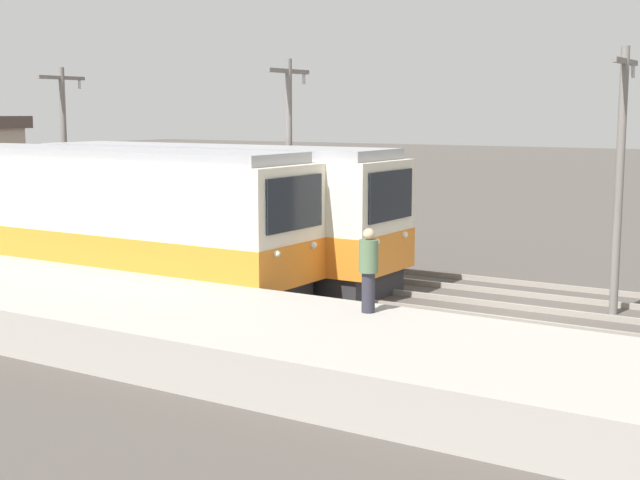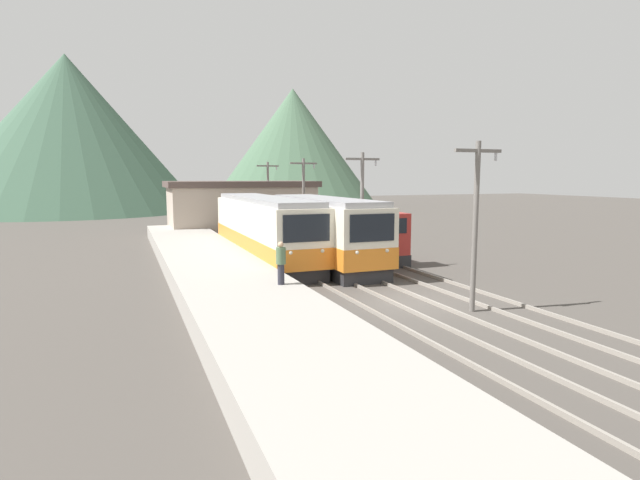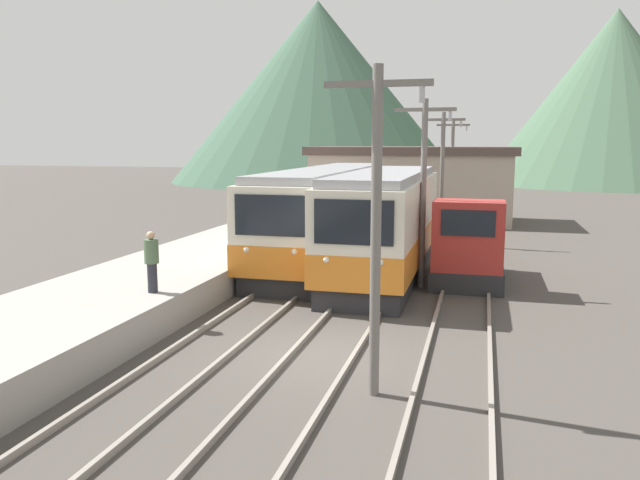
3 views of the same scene
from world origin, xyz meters
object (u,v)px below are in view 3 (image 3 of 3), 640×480
commuter_train_left (328,218)px  commuter_train_center (385,228)px  catenary_mast_near (376,219)px  catenary_mast_far (442,173)px  shunting_locomotive (468,248)px  catenary_mast_distant (452,166)px  catenary_mast_mid (424,186)px  person_on_platform (152,259)px

commuter_train_left → commuter_train_center: (2.80, -2.51, 0.01)m
catenary_mast_near → catenary_mast_far: size_ratio=1.00×
commuter_train_left → catenary_mast_near: bearing=-72.4°
commuter_train_left → shunting_locomotive: (5.80, -2.87, -0.56)m
commuter_train_left → catenary_mast_near: size_ratio=2.34×
commuter_train_center → catenary_mast_distant: size_ratio=1.87×
catenary_mast_near → catenary_mast_mid: same height
commuter_train_center → shunting_locomotive: 3.08m
commuter_train_center → catenary_mast_distant: catenary_mast_distant is taller
catenary_mast_mid → catenary_mast_near: bearing=-90.0°
catenary_mast_far → catenary_mast_distant: 9.34m
commuter_train_left → commuter_train_center: size_ratio=1.25×
catenary_mast_near → catenary_mast_mid: 9.34m
commuter_train_center → shunting_locomotive: size_ratio=2.46×
shunting_locomotive → commuter_train_center: bearing=173.0°
commuter_train_left → catenary_mast_distant: bearing=73.4°
commuter_train_center → catenary_mast_near: 11.28m
catenary_mast_far → person_on_platform: 16.99m
commuter_train_center → catenary_mast_far: 7.96m
shunting_locomotive → catenary_mast_far: catenary_mast_far is taller
commuter_train_left → catenary_mast_far: size_ratio=2.34×
commuter_train_center → shunting_locomotive: (3.00, -0.37, -0.57)m
catenary_mast_near → catenary_mast_distant: size_ratio=1.00×
commuter_train_center → catenary_mast_near: catenary_mast_near is taller
commuter_train_left → catenary_mast_distant: 15.19m
shunting_locomotive → catenary_mast_mid: bearing=-138.1°
catenary_mast_distant → commuter_train_center: bearing=-95.1°
commuter_train_left → person_on_platform: 10.71m
shunting_locomotive → catenary_mast_far: size_ratio=0.76×
shunting_locomotive → catenary_mast_far: 8.44m
catenary_mast_far → catenary_mast_distant: size_ratio=1.00×
catenary_mast_near → person_on_platform: 7.38m
commuter_train_center → catenary_mast_near: (1.51, -11.05, 1.68)m
catenary_mast_mid → catenary_mast_distant: same height
catenary_mast_near → catenary_mast_mid: (0.00, 9.34, 0.00)m
commuter_train_left → catenary_mast_distant: catenary_mast_distant is taller
commuter_train_left → catenary_mast_distant: (4.31, 14.47, 1.68)m
commuter_train_center → person_on_platform: 9.41m
catenary_mast_near → catenary_mast_far: same height
catenary_mast_mid → shunting_locomotive: bearing=41.9°
catenary_mast_near → commuter_train_left: bearing=107.6°
catenary_mast_mid → person_on_platform: (-6.51, -6.27, -1.64)m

